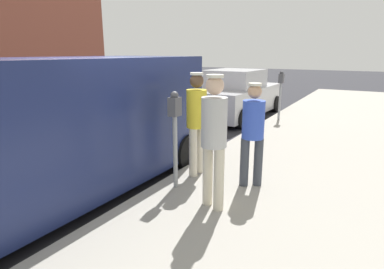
{
  "coord_description": "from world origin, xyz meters",
  "views": [
    {
      "loc": [
        3.93,
        -3.77,
        2.23
      ],
      "look_at": [
        1.65,
        0.15,
        1.05
      ],
      "focal_mm": 29.75,
      "sensor_mm": 36.0,
      "label": 1
    }
  ],
  "objects": [
    {
      "name": "ground_plane",
      "position": [
        0.0,
        0.0,
        0.0
      ],
      "size": [
        80.0,
        80.0,
        0.0
      ],
      "primitive_type": "plane",
      "color": "#2D2D33"
    },
    {
      "name": "sidewalk_slab",
      "position": [
        3.5,
        0.0,
        0.07
      ],
      "size": [
        5.0,
        32.0,
        0.15
      ],
      "primitive_type": "cube",
      "color": "#9E998E",
      "rests_on": "ground"
    },
    {
      "name": "parking_meter_near",
      "position": [
        1.35,
        0.15,
        1.18
      ],
      "size": [
        0.14,
        0.18,
        1.52
      ],
      "color": "gray",
      "rests_on": "sidewalk_slab"
    },
    {
      "name": "parking_meter_far",
      "position": [
        1.35,
        6.13,
        1.18
      ],
      "size": [
        0.14,
        0.18,
        1.52
      ],
      "color": "gray",
      "rests_on": "sidewalk_slab"
    },
    {
      "name": "pedestrian_in_blue",
      "position": [
        2.35,
        0.82,
        1.08
      ],
      "size": [
        0.34,
        0.34,
        1.63
      ],
      "color": "#383D47",
      "rests_on": "sidewalk_slab"
    },
    {
      "name": "pedestrian_in_yellow",
      "position": [
        1.36,
        0.8,
        1.16
      ],
      "size": [
        0.34,
        0.36,
        1.76
      ],
      "color": "beige",
      "rests_on": "sidewalk_slab"
    },
    {
      "name": "pedestrian_in_gray",
      "position": [
        2.16,
        -0.15,
        1.2
      ],
      "size": [
        0.35,
        0.34,
        1.81
      ],
      "color": "beige",
      "rests_on": "sidewalk_slab"
    },
    {
      "name": "parked_van",
      "position": [
        -0.15,
        -0.72,
        1.15
      ],
      "size": [
        2.21,
        5.24,
        2.15
      ],
      "color": "navy",
      "rests_on": "ground"
    },
    {
      "name": "parked_sedan_ahead",
      "position": [
        -0.29,
        6.61,
        0.75
      ],
      "size": [
        2.04,
        4.44,
        1.65
      ],
      "color": "#BCBCC1",
      "rests_on": "ground"
    }
  ]
}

